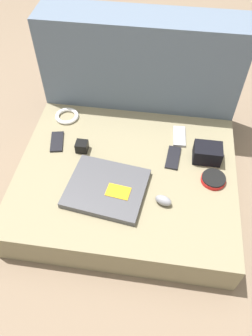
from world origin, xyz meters
name	(u,v)px	position (x,y,z in m)	size (l,w,h in m)	color
ground_plane	(126,193)	(0.00, 0.00, 0.00)	(8.00, 8.00, 0.00)	#7A6651
couch_seat	(126,182)	(0.00, 0.00, 0.08)	(0.90, 0.75, 0.16)	#847A5B
couch_backrest	(140,76)	(0.00, 0.47, 0.29)	(0.90, 0.20, 0.58)	slate
laptop	(107,188)	(-0.06, -0.11, 0.17)	(0.33, 0.29, 0.03)	#47474C
computer_mouse	(163,200)	(0.16, -0.14, 0.18)	(0.07, 0.06, 0.04)	gray
speaker_puck	(213,179)	(0.35, 0.00, 0.17)	(0.10, 0.10, 0.02)	red
phone_silver	(173,158)	(0.19, 0.10, 0.16)	(0.06, 0.13, 0.01)	black
phone_black	(57,142)	(-0.33, 0.12, 0.16)	(0.08, 0.13, 0.01)	black
phone_small	(179,136)	(0.21, 0.23, 0.16)	(0.06, 0.12, 0.01)	#99999E
camera_pouch	(207,153)	(0.33, 0.12, 0.19)	(0.12, 0.08, 0.07)	black
charger_brick	(82,146)	(-0.20, 0.09, 0.18)	(0.05, 0.05, 0.04)	black
cable_coil	(67,116)	(-0.32, 0.28, 0.16)	(0.11, 0.11, 0.02)	white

